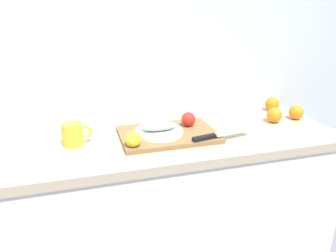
# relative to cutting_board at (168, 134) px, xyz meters

# --- Properties ---
(back_wall) EXTENTS (3.20, 0.05, 2.50)m
(back_wall) POSITION_rel_cutting_board_xyz_m (-0.22, 0.36, 0.34)
(back_wall) COLOR silver
(back_wall) RESTS_ON ground_plane
(kitchen_counter) EXTENTS (2.00, 0.60, 0.90)m
(kitchen_counter) POSITION_rel_cutting_board_xyz_m (-0.22, 0.03, -0.46)
(kitchen_counter) COLOR white
(kitchen_counter) RESTS_ON ground_plane
(cutting_board) EXTENTS (0.43, 0.29, 0.02)m
(cutting_board) POSITION_rel_cutting_board_xyz_m (0.00, 0.00, 0.00)
(cutting_board) COLOR olive
(cutting_board) RESTS_ON kitchen_counter
(white_plate) EXTENTS (0.21, 0.21, 0.01)m
(white_plate) POSITION_rel_cutting_board_xyz_m (-0.04, -0.00, 0.02)
(white_plate) COLOR white
(white_plate) RESTS_ON cutting_board
(fish_fillet) EXTENTS (0.16, 0.07, 0.04)m
(fish_fillet) POSITION_rel_cutting_board_xyz_m (-0.04, -0.00, 0.04)
(fish_fillet) COLOR #999E99
(fish_fillet) RESTS_ON white_plate
(chef_knife) EXTENTS (0.29, 0.08, 0.02)m
(chef_knife) POSITION_rel_cutting_board_xyz_m (0.18, -0.11, 0.02)
(chef_knife) COLOR silver
(chef_knife) RESTS_ON cutting_board
(lemon_0) EXTENTS (0.07, 0.07, 0.07)m
(lemon_0) POSITION_rel_cutting_board_xyz_m (-0.18, -0.11, 0.04)
(lemon_0) COLOR yellow
(lemon_0) RESTS_ON cutting_board
(tomato_0) EXTENTS (0.07, 0.07, 0.07)m
(tomato_0) POSITION_rel_cutting_board_xyz_m (0.11, 0.05, 0.04)
(tomato_0) COLOR red
(tomato_0) RESTS_ON cutting_board
(coffee_mug_0) EXTENTS (0.13, 0.09, 0.10)m
(coffee_mug_0) POSITION_rel_cutting_board_xyz_m (-0.41, 0.02, 0.04)
(coffee_mug_0) COLOR yellow
(coffee_mug_0) RESTS_ON kitchen_counter
(orange_0) EXTENTS (0.08, 0.08, 0.08)m
(orange_0) POSITION_rel_cutting_board_xyz_m (0.65, 0.20, 0.03)
(orange_0) COLOR orange
(orange_0) RESTS_ON kitchen_counter
(orange_1) EXTENTS (0.08, 0.08, 0.08)m
(orange_1) POSITION_rel_cutting_board_xyz_m (0.56, 0.03, 0.03)
(orange_1) COLOR orange
(orange_1) RESTS_ON kitchen_counter
(orange_2) EXTENTS (0.07, 0.07, 0.07)m
(orange_2) POSITION_rel_cutting_board_xyz_m (0.69, 0.04, 0.03)
(orange_2) COLOR orange
(orange_2) RESTS_ON kitchen_counter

